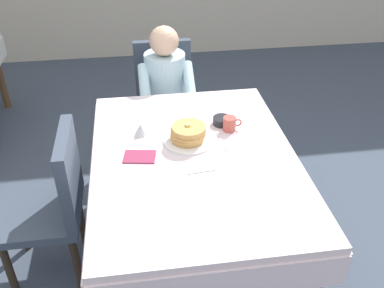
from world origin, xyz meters
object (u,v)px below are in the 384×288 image
dining_table_main (194,169)px  chair_diner (165,94)px  diner_person (166,87)px  breakfast_stack (188,133)px  bowl_butter (222,121)px  spoon_near_edge (202,171)px  knife_right_of_plate (222,141)px  syrup_pitcher (141,129)px  cup_coffee (230,124)px  fork_left_of_plate (155,146)px  plate_breakfast (188,141)px  chair_left_side (55,199)px

dining_table_main → chair_diner: 1.18m
diner_person → breakfast_stack: size_ratio=5.36×
bowl_butter → spoon_near_edge: (-0.20, -0.46, -0.02)m
chair_diner → bowl_butter: chair_diner is taller
knife_right_of_plate → dining_table_main: bearing=120.2°
bowl_butter → syrup_pitcher: syrup_pitcher is taller
cup_coffee → fork_left_of_plate: bearing=-166.0°
chair_diner → breakfast_stack: (0.05, -1.03, 0.27)m
fork_left_of_plate → dining_table_main: bearing=-120.1°
fork_left_of_plate → cup_coffee: bearing=-75.6°
dining_table_main → chair_diner: size_ratio=1.64×
fork_left_of_plate → spoon_near_edge: size_ratio=1.20×
breakfast_stack → bowl_butter: 0.29m
diner_person → knife_right_of_plate: bearing=104.9°
bowl_butter → spoon_near_edge: bowl_butter is taller
dining_table_main → syrup_pitcher: bearing=137.2°
plate_breakfast → cup_coffee: bearing=19.5°
cup_coffee → knife_right_of_plate: 0.14m
diner_person → dining_table_main: bearing=93.5°
chair_diner → cup_coffee: 1.02m
dining_table_main → spoon_near_edge: bearing=-84.3°
dining_table_main → spoon_near_edge: (0.01, -0.15, 0.09)m
chair_diner → spoon_near_edge: size_ratio=6.20×
breakfast_stack → syrup_pitcher: bearing=156.4°
cup_coffee → knife_right_of_plate: (-0.07, -0.11, -0.04)m
chair_left_side → plate_breakfast: 0.80m
dining_table_main → diner_person: diner_person is taller
chair_diner → cup_coffee: size_ratio=8.23×
cup_coffee → spoon_near_edge: (-0.23, -0.38, -0.04)m
syrup_pitcher → dining_table_main: bearing=-42.8°
spoon_near_edge → dining_table_main: bearing=89.4°
plate_breakfast → syrup_pitcher: syrup_pitcher is taller
chair_left_side → fork_left_of_plate: bearing=-77.9°
dining_table_main → breakfast_stack: bearing=96.2°
chair_left_side → fork_left_of_plate: size_ratio=5.17×
chair_diner → dining_table_main: bearing=93.1°
dining_table_main → chair_left_side: size_ratio=1.64×
chair_diner → fork_left_of_plate: 1.08m
diner_person → bowl_butter: (0.28, -0.70, 0.09)m
chair_left_side → breakfast_stack: 0.82m
spoon_near_edge → bowl_butter: bearing=60.2°
bowl_butter → spoon_near_edge: size_ratio=0.73×
chair_diner → knife_right_of_plate: chair_diner is taller
diner_person → cup_coffee: bearing=111.5°
diner_person → fork_left_of_plate: 0.91m
chair_diner → plate_breakfast: bearing=92.6°
syrup_pitcher → cup_coffee: bearing=-2.5°
knife_right_of_plate → fork_left_of_plate: bearing=85.4°
chair_diner → breakfast_stack: chair_diner is taller
chair_left_side → plate_breakfast: (0.75, 0.14, 0.22)m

